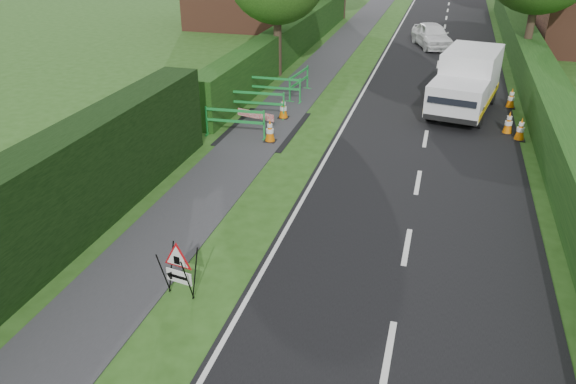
{
  "coord_description": "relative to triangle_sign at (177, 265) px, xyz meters",
  "views": [
    {
      "loc": [
        2.84,
        -6.62,
        6.83
      ],
      "look_at": [
        -0.28,
        4.43,
        1.06
      ],
      "focal_mm": 35.0,
      "sensor_mm": 36.0,
      "label": 1
    }
  ],
  "objects": [
    {
      "name": "hedge_east",
      "position": [
        8.18,
        14.53,
        -0.72
      ],
      "size": [
        1.2,
        50.0,
        1.5
      ],
      "primitive_type": "cube",
      "color": "#14380F",
      "rests_on": "ground"
    },
    {
      "name": "works_van",
      "position": [
        5.35,
        13.46,
        0.44
      ],
      "size": [
        2.72,
        5.07,
        2.19
      ],
      "rotation": [
        0.0,
        0.0,
        -0.18
      ],
      "color": "silver",
      "rests_on": "ground"
    },
    {
      "name": "ped_barrier_2",
      "position": [
        -1.86,
        12.66,
        -0.09
      ],
      "size": [
        2.07,
        0.4,
        1.0
      ],
      "rotation": [
        0.0,
        0.0,
        0.02
      ],
      "color": "#198D35",
      "rests_on": "ground"
    },
    {
      "name": "ped_barrier_1",
      "position": [
        -1.94,
        10.61,
        -0.09
      ],
      "size": [
        2.08,
        0.48,
        1.0
      ],
      "rotation": [
        0.0,
        0.0,
        0.07
      ],
      "color": "#198D35",
      "rests_on": "ground"
    },
    {
      "name": "traffic_cone_1",
      "position": [
        6.82,
        11.34,
        -0.33
      ],
      "size": [
        0.38,
        0.38,
        0.79
      ],
      "color": "black",
      "rests_on": "ground"
    },
    {
      "name": "triangle_sign",
      "position": [
        0.0,
        0.0,
        0.0
      ],
      "size": [
        0.81,
        0.81,
        1.03
      ],
      "rotation": [
        0.0,
        0.0,
        -0.16
      ],
      "color": "black",
      "rests_on": "ground"
    },
    {
      "name": "footpath",
      "position": [
        -1.32,
        33.53,
        -0.71
      ],
      "size": [
        2.0,
        90.0,
        0.02
      ],
      "primitive_type": "cube",
      "color": "#2D2D30",
      "rests_on": "ground"
    },
    {
      "name": "road_surface",
      "position": [
        4.18,
        33.53,
        -0.71
      ],
      "size": [
        6.0,
        90.0,
        0.02
      ],
      "primitive_type": "cube",
      "color": "black",
      "rests_on": "ground"
    },
    {
      "name": "ped_barrier_3",
      "position": [
        -1.17,
        13.72,
        -0.09
      ],
      "size": [
        0.58,
        2.09,
        1.0
      ],
      "rotation": [
        0.0,
        0.0,
        1.46
      ],
      "color": "#198D35",
      "rests_on": "ground"
    },
    {
      "name": "traffic_cone_3",
      "position": [
        -0.76,
        8.41,
        -0.33
      ],
      "size": [
        0.38,
        0.38,
        0.79
      ],
      "color": "black",
      "rests_on": "ground"
    },
    {
      "name": "hatchback_car",
      "position": [
        3.6,
        24.58,
        -0.06
      ],
      "size": [
        2.73,
        4.14,
        1.31
      ],
      "primitive_type": "imported",
      "rotation": [
        0.0,
        0.0,
        0.34
      ],
      "color": "white",
      "rests_on": "ground"
    },
    {
      "name": "traffic_cone_2",
      "position": [
        7.11,
        14.33,
        -0.33
      ],
      "size": [
        0.38,
        0.38,
        0.79
      ],
      "color": "black",
      "rests_on": "ground"
    },
    {
      "name": "ped_barrier_0",
      "position": [
        -2.01,
        8.51,
        -0.09
      ],
      "size": [
        2.08,
        0.48,
        1.0
      ],
      "rotation": [
        0.0,
        0.0,
        0.06
      ],
      "color": "#198D35",
      "rests_on": "ground"
    },
    {
      "name": "redwhite_plank",
      "position": [
        -1.65,
        9.6,
        -0.72
      ],
      "size": [
        1.46,
        0.44,
        0.25
      ],
      "primitive_type": "cube",
      "rotation": [
        0.0,
        0.0,
        -0.27
      ],
      "color": "red",
      "rests_on": "ground"
    },
    {
      "name": "traffic_cone_0",
      "position": [
        7.17,
        10.79,
        -0.33
      ],
      "size": [
        0.38,
        0.38,
        0.79
      ],
      "color": "black",
      "rests_on": "ground"
    },
    {
      "name": "hedge_west_far",
      "position": [
        -3.32,
        20.53,
        -0.72
      ],
      "size": [
        1.0,
        24.0,
        1.8
      ],
      "primitive_type": "cube",
      "color": "#14380F",
      "rests_on": "ground"
    },
    {
      "name": "ground",
      "position": [
        1.68,
        -1.47,
        -0.72
      ],
      "size": [
        120.0,
        120.0,
        0.0
      ],
      "primitive_type": "plane",
      "color": "#264D16",
      "rests_on": "ground"
    },
    {
      "name": "traffic_cone_4",
      "position": [
        -0.98,
        10.77,
        -0.33
      ],
      "size": [
        0.38,
        0.38,
        0.79
      ],
      "color": "black",
      "rests_on": "ground"
    }
  ]
}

